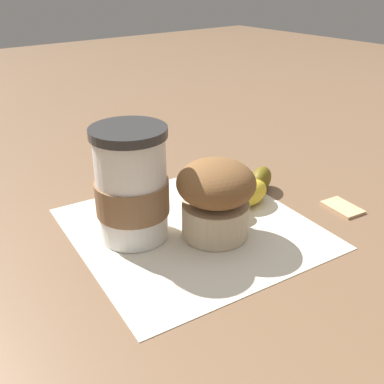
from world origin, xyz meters
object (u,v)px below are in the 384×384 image
(coffee_cup, at_px, (132,187))
(sugar_packet, at_px, (343,206))
(banana, at_px, (248,192))
(muffin, at_px, (216,196))

(coffee_cup, height_order, sugar_packet, coffee_cup)
(banana, height_order, sugar_packet, banana)
(coffee_cup, height_order, muffin, coffee_cup)
(muffin, bearing_deg, coffee_cup, 143.31)
(muffin, bearing_deg, sugar_packet, -17.50)
(banana, xyz_separation_m, sugar_packet, (0.09, -0.09, -0.01))
(muffin, relative_size, sugar_packet, 1.84)
(coffee_cup, distance_m, muffin, 0.09)
(coffee_cup, bearing_deg, banana, -8.99)
(muffin, relative_size, banana, 0.64)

